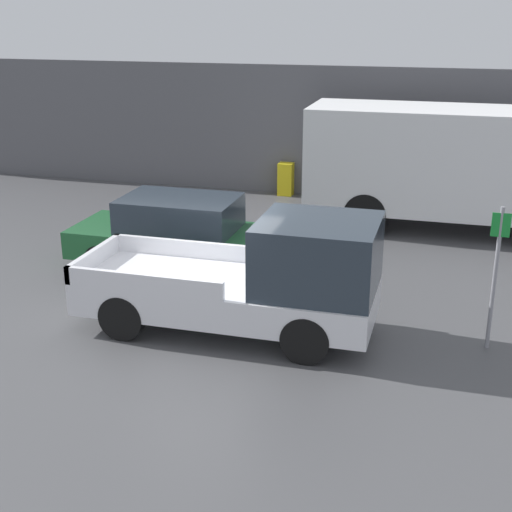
{
  "coord_description": "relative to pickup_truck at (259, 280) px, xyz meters",
  "views": [
    {
      "loc": [
        4.16,
        -11.11,
        5.54
      ],
      "look_at": [
        0.71,
        1.14,
        1.09
      ],
      "focal_mm": 50.0,
      "sensor_mm": 36.0,
      "label": 1
    }
  ],
  "objects": [
    {
      "name": "ground_plane",
      "position": [
        -1.05,
        -0.14,
        -1.01
      ],
      "size": [
        60.0,
        60.0,
        0.0
      ],
      "primitive_type": "plane",
      "color": "#4C4C4F"
    },
    {
      "name": "building_wall",
      "position": [
        -1.05,
        10.17,
        0.95
      ],
      "size": [
        28.0,
        0.15,
        3.93
      ],
      "color": "#56565B",
      "rests_on": "ground"
    },
    {
      "name": "parking_sign",
      "position": [
        3.94,
        0.47,
        0.4
      ],
      "size": [
        0.3,
        0.07,
        2.51
      ],
      "color": "gray",
      "rests_on": "ground"
    },
    {
      "name": "pickup_truck",
      "position": [
        0.0,
        0.0,
        0.0
      ],
      "size": [
        5.29,
        2.04,
        2.18
      ],
      "color": "silver",
      "rests_on": "ground"
    },
    {
      "name": "delivery_truck",
      "position": [
        2.75,
        7.48,
        0.71
      ],
      "size": [
        7.29,
        2.49,
        3.15
      ],
      "color": "white",
      "rests_on": "ground"
    },
    {
      "name": "newspaper_box",
      "position": [
        -1.87,
        9.84,
        -0.51
      ],
      "size": [
        0.45,
        0.4,
        1.01
      ],
      "color": "gold",
      "rests_on": "ground"
    },
    {
      "name": "car",
      "position": [
        -2.69,
        2.84,
        -0.21
      ],
      "size": [
        4.58,
        1.96,
        1.61
      ],
      "color": "#1E592D",
      "rests_on": "ground"
    }
  ]
}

